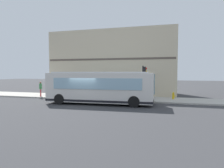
% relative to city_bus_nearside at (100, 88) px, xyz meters
% --- Properties ---
extents(ground, '(120.00, 120.00, 0.00)m').
position_rel_city_bus_nearside_xyz_m(ground, '(-0.66, 1.15, -1.55)').
color(ground, '#38383A').
extents(sidewalk_curb, '(4.16, 40.00, 0.15)m').
position_rel_city_bus_nearside_xyz_m(sidewalk_curb, '(4.02, 1.15, -1.48)').
color(sidewalk_curb, '#B2ADA3').
rests_on(sidewalk_curb, ground).
extents(building_corner, '(6.09, 16.65, 8.44)m').
position_rel_city_bus_nearside_xyz_m(building_corner, '(9.11, 1.15, 2.66)').
color(building_corner, beige).
rests_on(building_corner, ground).
extents(city_bus_nearside, '(3.06, 10.16, 3.07)m').
position_rel_city_bus_nearside_xyz_m(city_bus_nearside, '(0.00, 0.00, 0.00)').
color(city_bus_nearside, silver).
rests_on(city_bus_nearside, ground).
extents(traffic_light_near_corner, '(0.32, 0.49, 3.53)m').
position_rel_city_bus_nearside_xyz_m(traffic_light_near_corner, '(2.61, -3.86, 1.06)').
color(traffic_light_near_corner, black).
rests_on(traffic_light_near_corner, sidewalk_curb).
extents(fire_hydrant, '(0.35, 0.35, 0.74)m').
position_rel_city_bus_nearside_xyz_m(fire_hydrant, '(4.59, -6.76, -1.04)').
color(fire_hydrant, yellow).
rests_on(fire_hydrant, sidewalk_curb).
extents(pedestrian_walking_along_curb, '(0.32, 0.32, 1.75)m').
position_rel_city_bus_nearside_xyz_m(pedestrian_walking_along_curb, '(3.89, -4.15, -0.39)').
color(pedestrian_walking_along_curb, silver).
rests_on(pedestrian_walking_along_curb, sidewalk_curb).
extents(pedestrian_by_light_pole, '(0.32, 0.32, 1.63)m').
position_rel_city_bus_nearside_xyz_m(pedestrian_by_light_pole, '(4.27, 4.93, -0.47)').
color(pedestrian_by_light_pole, '#3359A5').
rests_on(pedestrian_by_light_pole, sidewalk_curb).
extents(pedestrian_near_hydrant, '(0.32, 0.32, 1.75)m').
position_rel_city_bus_nearside_xyz_m(pedestrian_near_hydrant, '(3.33, 5.45, -0.39)').
color(pedestrian_near_hydrant, '#8C3F8C').
rests_on(pedestrian_near_hydrant, sidewalk_curb).
extents(pedestrian_near_building_entrance, '(0.32, 0.32, 1.77)m').
position_rel_city_bus_nearside_xyz_m(pedestrian_near_building_entrance, '(2.60, 8.40, -0.38)').
color(pedestrian_near_building_entrance, '#B23338').
rests_on(pedestrian_near_building_entrance, sidewalk_curb).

